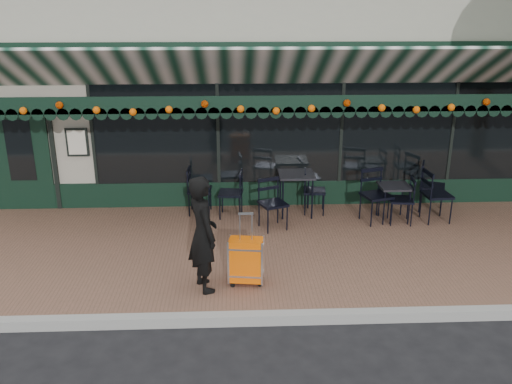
{
  "coord_description": "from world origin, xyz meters",
  "views": [
    {
      "loc": [
        -0.7,
        -6.29,
        4.03
      ],
      "look_at": [
        -0.37,
        1.6,
        1.26
      ],
      "focal_mm": 38.0,
      "sensor_mm": 36.0,
      "label": 1
    }
  ],
  "objects_px": {
    "chair_b_right": "(314,191)",
    "suitcase": "(246,261)",
    "woman": "(203,234)",
    "chair_solo": "(200,190)",
    "chair_a_right": "(432,187)",
    "chair_a_front": "(376,196)",
    "cafe_table_b": "(296,177)",
    "cafe_table_a": "(394,189)",
    "chair_a_left": "(401,200)",
    "chair_a_extra": "(437,195)",
    "chair_b_left": "(231,194)",
    "chair_b_front": "(273,204)"
  },
  "relations": [
    {
      "from": "chair_b_right",
      "to": "suitcase",
      "type": "bearing_deg",
      "value": 160.36
    },
    {
      "from": "woman",
      "to": "chair_solo",
      "type": "height_order",
      "value": "woman"
    },
    {
      "from": "chair_a_right",
      "to": "chair_a_front",
      "type": "relative_size",
      "value": 0.97
    },
    {
      "from": "cafe_table_b",
      "to": "cafe_table_a",
      "type": "bearing_deg",
      "value": -12.46
    },
    {
      "from": "chair_a_left",
      "to": "chair_a_extra",
      "type": "height_order",
      "value": "chair_a_extra"
    },
    {
      "from": "woman",
      "to": "suitcase",
      "type": "distance_m",
      "value": 0.77
    },
    {
      "from": "chair_b_left",
      "to": "chair_a_extra",
      "type": "bearing_deg",
      "value": 90.81
    },
    {
      "from": "chair_a_right",
      "to": "suitcase",
      "type": "bearing_deg",
      "value": 148.8
    },
    {
      "from": "cafe_table_a",
      "to": "chair_b_right",
      "type": "distance_m",
      "value": 1.5
    },
    {
      "from": "cafe_table_b",
      "to": "chair_b_right",
      "type": "distance_m",
      "value": 0.48
    },
    {
      "from": "chair_a_right",
      "to": "chair_a_front",
      "type": "height_order",
      "value": "chair_a_front"
    },
    {
      "from": "suitcase",
      "to": "chair_b_right",
      "type": "relative_size",
      "value": 1.26
    },
    {
      "from": "chair_a_left",
      "to": "chair_a_extra",
      "type": "bearing_deg",
      "value": 102.05
    },
    {
      "from": "woman",
      "to": "chair_b_left",
      "type": "bearing_deg",
      "value": -30.4
    },
    {
      "from": "chair_a_left",
      "to": "chair_solo",
      "type": "distance_m",
      "value": 3.79
    },
    {
      "from": "chair_a_front",
      "to": "chair_b_right",
      "type": "bearing_deg",
      "value": 137.56
    },
    {
      "from": "chair_a_extra",
      "to": "chair_b_left",
      "type": "height_order",
      "value": "chair_a_extra"
    },
    {
      "from": "chair_a_left",
      "to": "chair_a_extra",
      "type": "xyz_separation_m",
      "value": [
        0.7,
        0.07,
        0.06
      ]
    },
    {
      "from": "suitcase",
      "to": "chair_b_right",
      "type": "xyz_separation_m",
      "value": [
        1.39,
        2.79,
        0.07
      ]
    },
    {
      "from": "suitcase",
      "to": "chair_b_left",
      "type": "relative_size",
      "value": 1.19
    },
    {
      "from": "suitcase",
      "to": "chair_a_front",
      "type": "height_order",
      "value": "suitcase"
    },
    {
      "from": "chair_a_left",
      "to": "chair_a_front",
      "type": "height_order",
      "value": "chair_a_front"
    },
    {
      "from": "chair_a_left",
      "to": "chair_b_right",
      "type": "xyz_separation_m",
      "value": [
        -1.51,
        0.58,
        -0.01
      ]
    },
    {
      "from": "cafe_table_b",
      "to": "chair_b_left",
      "type": "relative_size",
      "value": 0.89
    },
    {
      "from": "suitcase",
      "to": "chair_a_right",
      "type": "height_order",
      "value": "suitcase"
    },
    {
      "from": "chair_a_front",
      "to": "chair_a_extra",
      "type": "relative_size",
      "value": 1.01
    },
    {
      "from": "chair_b_left",
      "to": "chair_b_right",
      "type": "distance_m",
      "value": 1.62
    },
    {
      "from": "chair_a_left",
      "to": "chair_a_right",
      "type": "relative_size",
      "value": 0.91
    },
    {
      "from": "suitcase",
      "to": "chair_a_left",
      "type": "bearing_deg",
      "value": 44.7
    },
    {
      "from": "cafe_table_a",
      "to": "chair_b_left",
      "type": "relative_size",
      "value": 0.75
    },
    {
      "from": "chair_a_front",
      "to": "chair_b_right",
      "type": "relative_size",
      "value": 1.16
    },
    {
      "from": "chair_a_extra",
      "to": "chair_a_front",
      "type": "bearing_deg",
      "value": 85.4
    },
    {
      "from": "cafe_table_b",
      "to": "chair_a_right",
      "type": "relative_size",
      "value": 0.84
    },
    {
      "from": "woman",
      "to": "chair_b_right",
      "type": "distance_m",
      "value": 3.53
    },
    {
      "from": "cafe_table_b",
      "to": "chair_solo",
      "type": "height_order",
      "value": "chair_solo"
    },
    {
      "from": "cafe_table_a",
      "to": "chair_b_right",
      "type": "bearing_deg",
      "value": 162.48
    },
    {
      "from": "chair_a_front",
      "to": "chair_solo",
      "type": "height_order",
      "value": "chair_a_front"
    },
    {
      "from": "chair_a_extra",
      "to": "chair_b_front",
      "type": "distance_m",
      "value": 3.08
    },
    {
      "from": "chair_solo",
      "to": "chair_a_extra",
      "type": "bearing_deg",
      "value": -94.5
    },
    {
      "from": "cafe_table_a",
      "to": "chair_a_extra",
      "type": "bearing_deg",
      "value": -4.68
    },
    {
      "from": "chair_a_front",
      "to": "chair_solo",
      "type": "xyz_separation_m",
      "value": [
        -3.29,
        0.57,
        -0.04
      ]
    },
    {
      "from": "suitcase",
      "to": "cafe_table_a",
      "type": "height_order",
      "value": "suitcase"
    },
    {
      "from": "chair_a_left",
      "to": "chair_a_right",
      "type": "distance_m",
      "value": 1.01
    },
    {
      "from": "suitcase",
      "to": "cafe_table_a",
      "type": "xyz_separation_m",
      "value": [
        2.81,
        2.34,
        0.25
      ]
    },
    {
      "from": "chair_b_left",
      "to": "chair_b_front",
      "type": "relative_size",
      "value": 1.0
    },
    {
      "from": "chair_a_left",
      "to": "chair_a_right",
      "type": "xyz_separation_m",
      "value": [
        0.8,
        0.61,
        0.04
      ]
    },
    {
      "from": "chair_a_front",
      "to": "chair_b_front",
      "type": "bearing_deg",
      "value": 170.25
    },
    {
      "from": "chair_a_front",
      "to": "chair_b_right",
      "type": "distance_m",
      "value": 1.19
    },
    {
      "from": "suitcase",
      "to": "chair_a_right",
      "type": "xyz_separation_m",
      "value": [
        3.71,
        2.82,
        0.12
      ]
    },
    {
      "from": "woman",
      "to": "chair_b_right",
      "type": "height_order",
      "value": "woman"
    }
  ]
}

